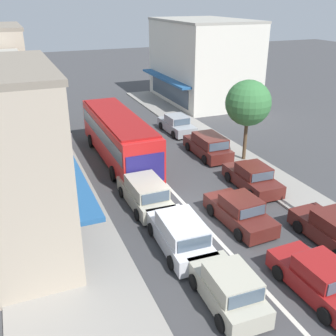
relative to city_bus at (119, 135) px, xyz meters
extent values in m
plane|color=#3F3F42|center=(1.53, -8.76, -1.88)|extent=(140.00, 140.00, 0.00)
cube|color=silver|center=(1.53, -4.76, -1.88)|extent=(0.20, 28.00, 0.01)
cube|color=gray|center=(-5.27, -2.76, -1.81)|extent=(5.20, 44.00, 0.14)
cube|color=gray|center=(7.73, -2.76, -1.82)|extent=(2.80, 44.00, 0.12)
cube|color=#23568E|center=(-4.36, -8.13, 0.82)|extent=(1.10, 7.17, 0.20)
cube|color=#425160|center=(-4.78, -8.13, -0.48)|extent=(0.06, 6.23, 1.80)
cube|color=gold|center=(-5.08, 0.10, 0.82)|extent=(1.10, 7.29, 0.20)
cube|color=#425160|center=(-5.50, 0.10, -0.48)|extent=(0.06, 6.34, 1.80)
cube|color=#2D703D|center=(-4.47, 8.14, 0.82)|extent=(1.10, 7.01, 0.20)
cube|color=#425160|center=(-4.89, 8.14, -0.48)|extent=(0.06, 6.09, 1.80)
cube|color=silver|center=(13.03, 13.18, 2.17)|extent=(7.64, 11.79, 8.09)
cube|color=#23568E|center=(8.76, 13.18, 0.82)|extent=(1.10, 10.84, 0.20)
cube|color=#425160|center=(9.18, 13.18, -0.48)|extent=(0.06, 9.43, 1.80)
cube|color=#A19D92|center=(13.03, 13.18, 6.33)|extent=(7.80, 11.79, 0.24)
cube|color=red|center=(0.00, 0.01, -0.12)|extent=(2.52, 10.80, 2.70)
cube|color=#425160|center=(0.00, 0.01, 0.28)|extent=(2.56, 10.37, 0.90)
cube|color=navy|center=(-0.01, -5.42, -0.32)|extent=(2.25, 0.06, 1.76)
cube|color=maroon|center=(0.00, 0.01, 1.29)|extent=(2.39, 9.94, 0.12)
cylinder|color=black|center=(-1.24, 3.36, -1.40)|extent=(0.26, 0.96, 0.96)
cylinder|color=black|center=(1.26, 3.36, -1.40)|extent=(0.26, 0.96, 0.96)
cylinder|color=black|center=(-1.26, -2.96, -1.40)|extent=(0.26, 0.96, 0.96)
cylinder|color=black|center=(1.24, -2.96, -1.40)|extent=(0.26, 0.96, 0.96)
cube|color=#561E19|center=(3.20, -10.17, -1.37)|extent=(1.89, 4.27, 0.72)
cube|color=#561E19|center=(3.20, -10.27, -0.71)|extent=(1.63, 1.86, 0.60)
cube|color=#425160|center=(3.17, -9.35, -0.71)|extent=(1.44, 0.12, 0.51)
cube|color=#425160|center=(3.24, -11.19, -0.71)|extent=(1.41, 0.12, 0.48)
cylinder|color=black|center=(2.29, -8.94, -1.57)|extent=(0.21, 0.63, 0.62)
cylinder|color=black|center=(4.01, -8.87, -1.57)|extent=(0.21, 0.63, 0.62)
cylinder|color=black|center=(2.39, -11.46, -1.57)|extent=(0.21, 0.63, 0.62)
cylinder|color=black|center=(4.11, -11.39, -1.57)|extent=(0.21, 0.63, 0.62)
cube|color=#B7B29E|center=(-0.50, -6.56, -1.36)|extent=(1.82, 4.52, 0.76)
cube|color=#B7B29E|center=(-0.50, -6.91, -0.64)|extent=(1.67, 2.62, 0.68)
cube|color=#425160|center=(-0.52, -5.59, -0.64)|extent=(1.51, 0.08, 0.58)
cube|color=#425160|center=(-0.48, -8.23, -0.64)|extent=(1.48, 0.08, 0.54)
cylinder|color=black|center=(-1.40, -5.22, -1.57)|extent=(0.19, 0.62, 0.62)
cylinder|color=black|center=(0.36, -5.19, -1.57)|extent=(0.19, 0.62, 0.62)
cylinder|color=black|center=(-1.37, -7.92, -1.57)|extent=(0.19, 0.62, 0.62)
cylinder|color=black|center=(0.39, -7.89, -1.57)|extent=(0.19, 0.62, 0.62)
cube|color=maroon|center=(3.27, -15.66, -1.37)|extent=(1.81, 4.24, 0.72)
cube|color=maroon|center=(3.28, -15.76, -0.71)|extent=(1.60, 1.83, 0.60)
cube|color=#425160|center=(3.26, -14.84, -0.71)|extent=(1.44, 0.09, 0.51)
cylinder|color=black|center=(2.39, -14.42, -1.57)|extent=(0.19, 0.62, 0.62)
cylinder|color=black|center=(4.10, -14.38, -1.57)|extent=(0.19, 0.62, 0.62)
cylinder|color=black|center=(2.44, -16.94, -1.57)|extent=(0.19, 0.62, 0.62)
cube|color=#B7B29E|center=(-0.19, -14.75, -1.36)|extent=(1.77, 3.75, 0.76)
cube|color=#B7B29E|center=(-0.20, -15.05, -0.66)|extent=(1.58, 1.95, 0.64)
cube|color=#425160|center=(-0.16, -14.08, -0.66)|extent=(1.40, 0.11, 0.54)
cube|color=#425160|center=(-0.23, -16.02, -0.66)|extent=(1.37, 0.11, 0.51)
cylinder|color=black|center=(-0.97, -13.61, -1.57)|extent=(0.20, 0.63, 0.62)
cylinder|color=black|center=(0.67, -13.67, -1.57)|extent=(0.20, 0.63, 0.62)
cylinder|color=black|center=(-1.04, -15.83, -1.57)|extent=(0.20, 0.63, 0.62)
cylinder|color=black|center=(0.59, -15.89, -1.57)|extent=(0.20, 0.63, 0.62)
cube|color=silver|center=(-0.38, -10.87, -1.36)|extent=(1.95, 4.57, 0.76)
cube|color=silver|center=(-0.39, -11.22, -0.64)|extent=(1.75, 2.67, 0.68)
cube|color=#425160|center=(-0.34, -9.90, -0.64)|extent=(1.51, 0.12, 0.58)
cube|color=#425160|center=(-0.45, -12.54, -0.64)|extent=(1.48, 0.12, 0.54)
cylinder|color=black|center=(-1.20, -9.49, -1.57)|extent=(0.21, 0.63, 0.62)
cylinder|color=black|center=(0.56, -9.56, -1.57)|extent=(0.21, 0.63, 0.62)
cylinder|color=black|center=(-1.31, -12.19, -1.57)|extent=(0.21, 0.63, 0.62)
cylinder|color=black|center=(0.45, -12.26, -1.57)|extent=(0.21, 0.63, 0.62)
cube|color=#561E19|center=(6.25, -13.23, -1.37)|extent=(1.75, 4.21, 0.72)
cube|color=#425160|center=(6.25, -12.41, -0.71)|extent=(1.44, 0.07, 0.51)
cylinder|color=black|center=(5.38, -11.98, -1.57)|extent=(0.18, 0.62, 0.62)
cylinder|color=black|center=(7.10, -11.97, -1.57)|extent=(0.18, 0.62, 0.62)
cube|color=#561E19|center=(6.02, -7.05, -1.37)|extent=(1.84, 4.25, 0.72)
cube|color=#561E19|center=(6.02, -7.15, -0.71)|extent=(1.61, 1.84, 0.60)
cube|color=#425160|center=(6.04, -6.23, -0.71)|extent=(1.44, 0.10, 0.51)
cube|color=#425160|center=(5.99, -8.07, -0.71)|extent=(1.41, 0.10, 0.48)
cylinder|color=black|center=(5.20, -5.76, -1.57)|extent=(0.20, 0.62, 0.62)
cylinder|color=black|center=(6.92, -5.81, -1.57)|extent=(0.20, 0.62, 0.62)
cylinder|color=black|center=(5.12, -8.28, -1.57)|extent=(0.20, 0.62, 0.62)
cylinder|color=black|center=(6.84, -8.33, -1.57)|extent=(0.20, 0.62, 0.62)
cube|color=#561E19|center=(6.04, -1.40, -1.36)|extent=(1.80, 4.52, 0.76)
cube|color=#561E19|center=(6.04, -1.75, -0.64)|extent=(1.66, 2.61, 0.68)
cube|color=#425160|center=(6.05, -0.43, -0.64)|extent=(1.51, 0.07, 0.58)
cube|color=#425160|center=(6.03, -3.07, -0.64)|extent=(1.48, 0.07, 0.54)
cylinder|color=black|center=(5.17, -0.04, -1.57)|extent=(0.19, 0.62, 0.62)
cylinder|color=black|center=(6.93, -0.06, -1.57)|extent=(0.19, 0.62, 0.62)
cylinder|color=black|center=(5.15, -2.74, -1.57)|extent=(0.19, 0.62, 0.62)
cylinder|color=black|center=(6.91, -2.76, -1.57)|extent=(0.19, 0.62, 0.62)
cube|color=#9EA3A8|center=(6.10, 4.17, -1.37)|extent=(1.85, 4.25, 0.72)
cube|color=#9EA3A8|center=(6.11, 4.07, -0.71)|extent=(1.61, 1.85, 0.60)
cube|color=#425160|center=(6.08, 4.99, -0.71)|extent=(1.44, 0.10, 0.51)
cube|color=#425160|center=(6.13, 3.15, -0.71)|extent=(1.41, 0.10, 0.48)
cylinder|color=black|center=(5.21, 5.40, -1.57)|extent=(0.20, 0.63, 0.62)
cylinder|color=black|center=(6.92, 5.45, -1.57)|extent=(0.20, 0.63, 0.62)
cylinder|color=black|center=(5.28, 2.88, -1.57)|extent=(0.20, 0.63, 0.62)
cylinder|color=black|center=(7.00, 2.93, -1.57)|extent=(0.20, 0.63, 0.62)
cylinder|color=gray|center=(-2.34, 12.86, 0.22)|extent=(0.12, 0.12, 4.20)
cube|color=black|center=(-2.34, 12.86, 1.97)|extent=(0.24, 0.24, 0.68)
sphere|color=red|center=(-2.20, 12.86, 2.20)|extent=(0.13, 0.13, 0.13)
sphere|color=black|center=(-2.20, 12.86, 1.98)|extent=(0.13, 0.13, 0.13)
sphere|color=black|center=(-2.20, 12.86, 1.76)|extent=(0.13, 0.13, 0.13)
cylinder|color=brown|center=(7.92, -3.24, -0.38)|extent=(0.24, 0.24, 3.00)
cylinder|color=brown|center=(7.92, -2.84, 1.64)|extent=(0.10, 0.88, 1.09)
cylinder|color=brown|center=(8.27, -3.24, 1.46)|extent=(0.78, 0.10, 0.74)
cylinder|color=brown|center=(7.92, -3.64, 1.58)|extent=(0.10, 0.87, 0.98)
cylinder|color=brown|center=(7.51, -3.24, 1.55)|extent=(0.90, 0.10, 0.93)
sphere|color=#38753D|center=(7.92, -3.24, 2.17)|extent=(3.00, 3.00, 3.00)
cylinder|color=#333338|center=(-3.52, -0.32, -1.32)|extent=(0.14, 0.14, 0.84)
cylinder|color=#333338|center=(-3.69, -0.27, -1.32)|extent=(0.14, 0.14, 0.84)
cube|color=black|center=(-3.60, -0.29, -0.62)|extent=(0.41, 0.32, 0.56)
sphere|color=#9E7051|center=(-3.60, -0.29, -0.22)|extent=(0.22, 0.22, 0.22)
cylinder|color=black|center=(-3.37, -0.36, -0.62)|extent=(0.09, 0.09, 0.54)
cylinder|color=black|center=(-3.83, -0.22, -0.62)|extent=(0.09, 0.09, 0.54)
cube|color=maroon|center=(-3.91, -0.22, -0.80)|extent=(0.17, 0.26, 0.22)
cylinder|color=#4C4742|center=(-3.00, 2.35, -1.32)|extent=(0.14, 0.14, 0.84)
cylinder|color=#4C4742|center=(-2.86, 2.46, -1.32)|extent=(0.14, 0.14, 0.84)
cube|color=slate|center=(-2.93, 2.40, -0.62)|extent=(0.42, 0.40, 0.56)
sphere|color=tan|center=(-2.93, 2.40, -0.22)|extent=(0.22, 0.22, 0.22)
cylinder|color=slate|center=(-3.11, 2.25, -0.62)|extent=(0.09, 0.09, 0.54)
cylinder|color=slate|center=(-2.75, 2.56, -0.62)|extent=(0.09, 0.09, 0.54)
camera|label=1|loc=(-6.54, -24.42, 8.55)|focal=42.00mm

